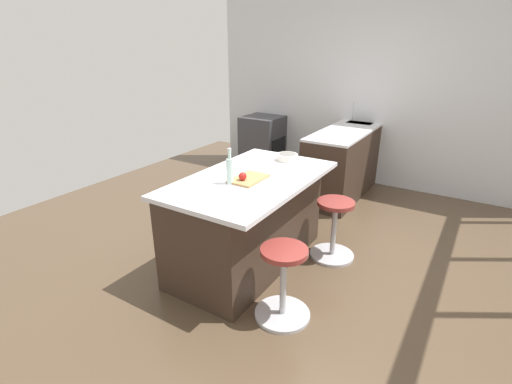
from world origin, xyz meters
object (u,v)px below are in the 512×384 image
cutting_board (249,179)px  water_bottle (230,170)px  stool_by_window (334,231)px  apple_red (243,176)px  oven_range (263,143)px  kitchen_island (247,220)px  stool_middle (283,285)px  fruit_bowl (287,157)px

cutting_board → water_bottle: water_bottle is taller
stool_by_window → water_bottle: 1.26m
stool_by_window → apple_red: apple_red is taller
oven_range → apple_red: bearing=27.8°
kitchen_island → stool_middle: bearing=51.9°
kitchen_island → apple_red: size_ratio=23.90×
stool_middle → kitchen_island: bearing=-128.1°
kitchen_island → apple_red: 0.52m
apple_red → fruit_bowl: apple_red is taller
stool_by_window → oven_range: bearing=-135.1°
stool_middle → fruit_bowl: fruit_bowl is taller
oven_range → apple_red: (2.75, 1.45, 0.50)m
oven_range → stool_middle: oven_range is taller
kitchen_island → oven_range: bearing=-151.8°
stool_by_window → water_bottle: water_bottle is taller
cutting_board → fruit_bowl: size_ratio=1.70×
kitchen_island → stool_by_window: kitchen_island is taller
water_bottle → fruit_bowl: 0.87m
oven_range → apple_red: size_ratio=12.63×
cutting_board → oven_range: bearing=-151.3°
kitchen_island → stool_middle: kitchen_island is taller
stool_middle → stool_by_window: bearing=180.0°
oven_range → kitchen_island: bearing=28.2°
stool_by_window → fruit_bowl: bearing=-99.2°
stool_by_window → stool_middle: same height
oven_range → stool_by_window: oven_range is taller
kitchen_island → fruit_bowl: bearing=172.3°
apple_red → water_bottle: size_ratio=0.23×
stool_by_window → apple_red: (0.68, -0.62, 0.66)m
apple_red → cutting_board: bearing=172.2°
stool_middle → apple_red: (-0.38, -0.62, 0.66)m
kitchen_island → stool_by_window: (-0.53, 0.67, -0.17)m
cutting_board → water_bottle: (0.16, -0.08, 0.11)m
cutting_board → fruit_bowl: fruit_bowl is taller
stool_middle → cutting_board: cutting_board is taller
stool_by_window → fruit_bowl: fruit_bowl is taller
kitchen_island → cutting_board: (0.07, 0.07, 0.45)m
oven_range → cutting_board: 3.08m
cutting_board → stool_middle: bearing=53.2°
oven_range → kitchen_island: size_ratio=0.53×
stool_middle → cutting_board: (-0.45, -0.61, 0.62)m
stool_middle → apple_red: apple_red is taller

